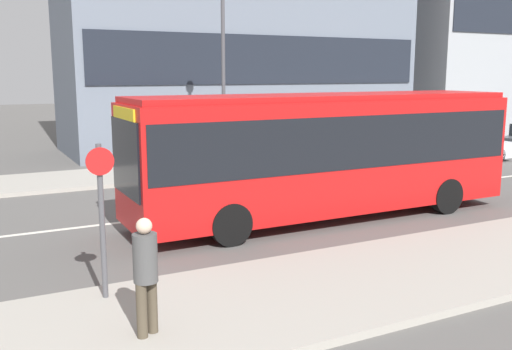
{
  "coord_description": "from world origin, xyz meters",
  "views": [
    {
      "loc": [
        -6.07,
        -14.03,
        3.75
      ],
      "look_at": [
        0.29,
        -1.64,
        1.24
      ],
      "focal_mm": 40.0,
      "sensor_mm": 36.0,
      "label": 1
    }
  ],
  "objects_px": {
    "city_bus": "(325,148)",
    "parked_car_0": "(461,148)",
    "street_lamp": "(223,56)",
    "pedestrian_near_stop": "(146,270)",
    "bus_stop_sign": "(102,209)"
  },
  "relations": [
    {
      "from": "city_bus",
      "to": "pedestrian_near_stop",
      "type": "distance_m",
      "value": 7.81
    },
    {
      "from": "city_bus",
      "to": "street_lamp",
      "type": "relative_size",
      "value": 1.5
    },
    {
      "from": "parked_car_0",
      "to": "pedestrian_near_stop",
      "type": "height_order",
      "value": "pedestrian_near_stop"
    },
    {
      "from": "parked_car_0",
      "to": "bus_stop_sign",
      "type": "relative_size",
      "value": 1.71
    },
    {
      "from": "pedestrian_near_stop",
      "to": "street_lamp",
      "type": "bearing_deg",
      "value": 33.26
    },
    {
      "from": "bus_stop_sign",
      "to": "street_lamp",
      "type": "xyz_separation_m",
      "value": [
        6.75,
        10.38,
        2.72
      ]
    },
    {
      "from": "city_bus",
      "to": "street_lamp",
      "type": "bearing_deg",
      "value": 82.72
    },
    {
      "from": "pedestrian_near_stop",
      "to": "parked_car_0",
      "type": "bearing_deg",
      "value": 2.82
    },
    {
      "from": "city_bus",
      "to": "bus_stop_sign",
      "type": "relative_size",
      "value": 4.1
    },
    {
      "from": "bus_stop_sign",
      "to": "parked_car_0",
      "type": "bearing_deg",
      "value": 26.43
    },
    {
      "from": "city_bus",
      "to": "street_lamp",
      "type": "distance_m",
      "value": 7.68
    },
    {
      "from": "pedestrian_near_stop",
      "to": "street_lamp",
      "type": "relative_size",
      "value": 0.24
    },
    {
      "from": "parked_car_0",
      "to": "street_lamp",
      "type": "bearing_deg",
      "value": 168.73
    },
    {
      "from": "pedestrian_near_stop",
      "to": "street_lamp",
      "type": "height_order",
      "value": "street_lamp"
    },
    {
      "from": "city_bus",
      "to": "parked_car_0",
      "type": "bearing_deg",
      "value": 22.33
    }
  ]
}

